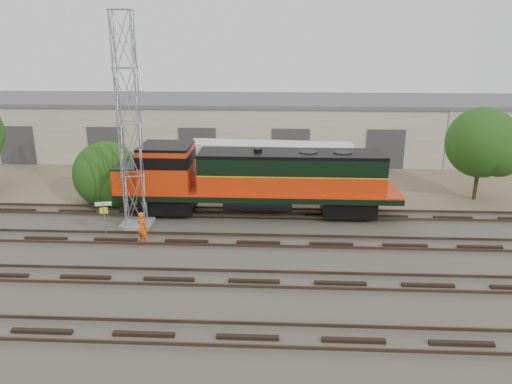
{
  "coord_description": "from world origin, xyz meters",
  "views": [
    {
      "loc": [
        1.15,
        -23.84,
        11.11
      ],
      "look_at": [
        -0.26,
        4.0,
        2.2
      ],
      "focal_mm": 35.0,
      "sensor_mm": 36.0,
      "label": 1
    }
  ],
  "objects_px": {
    "locomotive": "(253,179)",
    "signal_tower": "(130,127)",
    "semi_trailer": "(274,161)",
    "worker": "(142,228)"
  },
  "relations": [
    {
      "from": "locomotive",
      "to": "semi_trailer",
      "type": "bearing_deg",
      "value": 76.2
    },
    {
      "from": "locomotive",
      "to": "signal_tower",
      "type": "height_order",
      "value": "signal_tower"
    },
    {
      "from": "locomotive",
      "to": "semi_trailer",
      "type": "relative_size",
      "value": 1.5
    },
    {
      "from": "locomotive",
      "to": "worker",
      "type": "xyz_separation_m",
      "value": [
        -5.8,
        -4.74,
        -1.52
      ]
    },
    {
      "from": "semi_trailer",
      "to": "signal_tower",
      "type": "bearing_deg",
      "value": -134.81
    },
    {
      "from": "locomotive",
      "to": "worker",
      "type": "relative_size",
      "value": 9.71
    },
    {
      "from": "signal_tower",
      "to": "worker",
      "type": "xyz_separation_m",
      "value": [
        1.1,
        -2.65,
        -5.08
      ]
    },
    {
      "from": "worker",
      "to": "locomotive",
      "type": "bearing_deg",
      "value": -110.69
    },
    {
      "from": "locomotive",
      "to": "worker",
      "type": "height_order",
      "value": "locomotive"
    },
    {
      "from": "worker",
      "to": "semi_trailer",
      "type": "distance_m",
      "value": 12.24
    }
  ]
}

